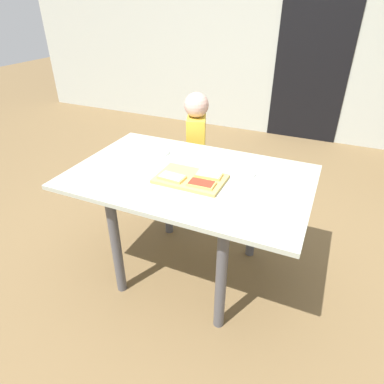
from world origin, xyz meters
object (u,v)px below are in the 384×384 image
(pizza_slice_near_right, at_px, (201,184))
(dining_table, at_px, (190,190))
(pizza_slice_far_right, at_px, (209,175))
(plate_white_left, at_px, (156,152))
(child_left, at_px, (196,148))
(cutting_board, at_px, (191,179))
(plate_white_right, at_px, (241,172))
(pizza_slice_near_left, at_px, (172,177))

(pizza_slice_near_right, bearing_deg, dining_table, 137.47)
(pizza_slice_near_right, height_order, pizza_slice_far_right, same)
(dining_table, bearing_deg, plate_white_left, 149.34)
(dining_table, xyz_separation_m, child_left, (-0.24, 0.67, -0.03))
(dining_table, height_order, cutting_board, cutting_board)
(cutting_board, xyz_separation_m, child_left, (-0.28, 0.72, -0.14))
(plate_white_left, bearing_deg, plate_white_right, -4.81)
(pizza_slice_near_right, bearing_deg, plate_white_left, 145.81)
(pizza_slice_near_left, bearing_deg, cutting_board, 31.11)
(pizza_slice_near_right, height_order, child_left, child_left)
(pizza_slice_near_right, distance_m, plate_white_left, 0.57)
(plate_white_right, bearing_deg, cutting_board, -138.82)
(pizza_slice_near_right, relative_size, plate_white_right, 0.83)
(plate_white_right, bearing_deg, dining_table, -150.88)
(plate_white_right, bearing_deg, pizza_slice_far_right, -133.77)
(pizza_slice_near_right, bearing_deg, plate_white_right, 61.01)
(cutting_board, distance_m, plate_white_left, 0.46)
(pizza_slice_near_left, distance_m, pizza_slice_far_right, 0.22)
(pizza_slice_near_right, height_order, plate_white_left, pizza_slice_near_right)
(pizza_slice_far_right, xyz_separation_m, plate_white_left, (-0.47, 0.21, -0.02))
(cutting_board, distance_m, pizza_slice_near_left, 0.11)
(plate_white_left, relative_size, child_left, 0.17)
(pizza_slice_far_right, height_order, child_left, child_left)
(pizza_slice_near_right, bearing_deg, pizza_slice_far_right, 90.12)
(dining_table, bearing_deg, pizza_slice_near_left, -117.65)
(pizza_slice_near_left, bearing_deg, pizza_slice_far_right, 31.07)
(cutting_board, xyz_separation_m, pizza_slice_near_left, (-0.09, -0.06, 0.02))
(cutting_board, xyz_separation_m, plate_white_left, (-0.38, 0.26, -0.00))
(plate_white_right, xyz_separation_m, child_left, (-0.52, 0.51, -0.14))
(plate_white_left, xyz_separation_m, child_left, (0.10, 0.46, -0.14))
(cutting_board, relative_size, pizza_slice_near_right, 2.57)
(pizza_slice_far_right, distance_m, plate_white_right, 0.22)
(child_left, bearing_deg, cutting_board, -69.02)
(cutting_board, relative_size, child_left, 0.37)
(pizza_slice_near_left, relative_size, plate_white_right, 0.85)
(plate_white_left, bearing_deg, cutting_board, -34.73)
(plate_white_left, height_order, plate_white_right, same)
(cutting_board, xyz_separation_m, pizza_slice_far_right, (0.09, 0.06, 0.02))
(dining_table, xyz_separation_m, plate_white_right, (0.27, 0.15, 0.11))
(cutting_board, bearing_deg, plate_white_left, 145.27)
(dining_table, xyz_separation_m, pizza_slice_far_right, (0.12, -0.00, 0.13))
(plate_white_left, xyz_separation_m, plate_white_right, (0.62, -0.05, 0.00))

